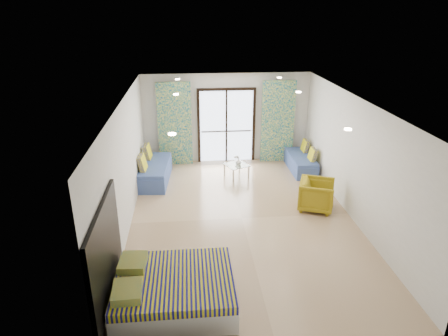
{
  "coord_description": "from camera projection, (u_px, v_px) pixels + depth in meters",
  "views": [
    {
      "loc": [
        -1.14,
        -7.94,
        4.5
      ],
      "look_at": [
        -0.39,
        0.26,
        1.15
      ],
      "focal_mm": 32.0,
      "sensor_mm": 36.0,
      "label": 1
    }
  ],
  "objects": [
    {
      "name": "daybed_left",
      "position": [
        155.0,
        171.0,
        10.98
      ],
      "size": [
        0.85,
        1.9,
        0.91
      ],
      "rotation": [
        0.0,
        0.0,
        -0.07
      ],
      "color": "#3B518D",
      "rests_on": "floor"
    },
    {
      "name": "armchair",
      "position": [
        317.0,
        194.0,
        9.41
      ],
      "size": [
        0.95,
        0.98,
        0.8
      ],
      "primitive_type": "imported",
      "rotation": [
        0.0,
        0.0,
        1.21
      ],
      "color": "olive",
      "rests_on": "floor"
    },
    {
      "name": "downlight_a",
      "position": [
        172.0,
        134.0,
        6.15
      ],
      "size": [
        0.12,
        0.12,
        0.02
      ],
      "primitive_type": "cylinder",
      "color": "#FFE0B2",
      "rests_on": "ceiling"
    },
    {
      "name": "bed",
      "position": [
        173.0,
        290.0,
        6.4
      ],
      "size": [
        1.89,
        1.54,
        0.65
      ],
      "color": "silver",
      "rests_on": "floor"
    },
    {
      "name": "wall_left",
      "position": [
        125.0,
        167.0,
        8.4
      ],
      "size": [
        0.01,
        7.5,
        2.7
      ],
      "primitive_type": null,
      "color": "silver",
      "rests_on": "ground"
    },
    {
      "name": "floor",
      "position": [
        242.0,
        218.0,
        9.12
      ],
      "size": [
        5.0,
        7.5,
        0.01
      ],
      "primitive_type": null,
      "color": "#97795A",
      "rests_on": "ground"
    },
    {
      "name": "headboard",
      "position": [
        105.0,
        252.0,
        6.02
      ],
      "size": [
        0.06,
        2.1,
        1.5
      ],
      "primitive_type": "cube",
      "color": "black",
      "rests_on": "floor"
    },
    {
      "name": "downlight_b",
      "position": [
        348.0,
        129.0,
        6.38
      ],
      "size": [
        0.12,
        0.12,
        0.02
      ],
      "primitive_type": "cylinder",
      "color": "#FFE0B2",
      "rests_on": "ceiling"
    },
    {
      "name": "vase",
      "position": [
        238.0,
        162.0,
        11.15
      ],
      "size": [
        0.18,
        0.19,
        0.17
      ],
      "primitive_type": "imported",
      "rotation": [
        0.0,
        0.0,
        -0.07
      ],
      "color": "white",
      "rests_on": "coffee_table"
    },
    {
      "name": "downlight_e",
      "position": [
        177.0,
        79.0,
        10.76
      ],
      "size": [
        0.12,
        0.12,
        0.02
      ],
      "primitive_type": "cylinder",
      "color": "#FFE0B2",
      "rests_on": "ceiling"
    },
    {
      "name": "ceiling",
      "position": [
        244.0,
        102.0,
        8.1
      ],
      "size": [
        5.0,
        7.5,
        0.01
      ],
      "primitive_type": null,
      "color": "silver",
      "rests_on": "ground"
    },
    {
      "name": "balcony_door",
      "position": [
        226.0,
        122.0,
        12.08
      ],
      "size": [
        1.76,
        0.08,
        2.28
      ],
      "color": "black",
      "rests_on": "floor"
    },
    {
      "name": "daybed_right",
      "position": [
        301.0,
        162.0,
        11.74
      ],
      "size": [
        0.63,
        1.61,
        0.79
      ],
      "rotation": [
        0.0,
        0.0,
        0.0
      ],
      "color": "#3B518D",
      "rests_on": "floor"
    },
    {
      "name": "downlight_c",
      "position": [
        176.0,
        94.0,
        8.92
      ],
      "size": [
        0.12,
        0.12,
        0.02
      ],
      "primitive_type": "cylinder",
      "color": "#FFE0B2",
      "rests_on": "ceiling"
    },
    {
      "name": "downlight_d",
      "position": [
        299.0,
        92.0,
        9.15
      ],
      "size": [
        0.12,
        0.12,
        0.02
      ],
      "primitive_type": "cylinder",
      "color": "#FFE0B2",
      "rests_on": "ceiling"
    },
    {
      "name": "wall_front",
      "position": [
        282.0,
        269.0,
        5.15
      ],
      "size": [
        5.0,
        0.01,
        2.7
      ],
      "primitive_type": null,
      "color": "silver",
      "rests_on": "ground"
    },
    {
      "name": "wall_right",
      "position": [
        355.0,
        160.0,
        8.82
      ],
      "size": [
        0.01,
        7.5,
        2.7
      ],
      "primitive_type": null,
      "color": "silver",
      "rests_on": "ground"
    },
    {
      "name": "wall_back",
      "position": [
        226.0,
        118.0,
        12.07
      ],
      "size": [
        5.0,
        0.01,
        2.7
      ],
      "primitive_type": null,
      "color": "silver",
      "rests_on": "ground"
    },
    {
      "name": "switch_plate",
      "position": [
        118.0,
        213.0,
        7.18
      ],
      "size": [
        0.02,
        0.1,
        0.1
      ],
      "primitive_type": "cube",
      "color": "silver",
      "rests_on": "wall_left"
    },
    {
      "name": "curtain_right",
      "position": [
        278.0,
        122.0,
        12.07
      ],
      "size": [
        1.0,
        0.1,
        2.5
      ],
      "primitive_type": "cube",
      "color": "silver",
      "rests_on": "floor"
    },
    {
      "name": "balcony_rail",
      "position": [
        226.0,
        131.0,
        12.2
      ],
      "size": [
        1.52,
        0.03,
        0.04
      ],
      "primitive_type": "cube",
      "color": "#595451",
      "rests_on": "balcony_door"
    },
    {
      "name": "coffee_table",
      "position": [
        236.0,
        166.0,
        11.2
      ],
      "size": [
        0.76,
        0.76,
        0.66
      ],
      "rotation": [
        0.0,
        0.0,
        0.42
      ],
      "color": "silver",
      "rests_on": "floor"
    },
    {
      "name": "downlight_f",
      "position": [
        279.0,
        78.0,
        11.0
      ],
      "size": [
        0.12,
        0.12,
        0.02
      ],
      "primitive_type": "cylinder",
      "color": "#FFE0B2",
      "rests_on": "ceiling"
    },
    {
      "name": "curtain_left",
      "position": [
        175.0,
        124.0,
        11.81
      ],
      "size": [
        1.0,
        0.1,
        2.5
      ],
      "primitive_type": "cube",
      "color": "silver",
      "rests_on": "floor"
    }
  ]
}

